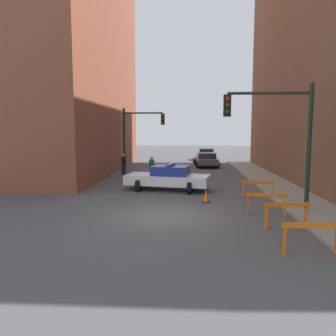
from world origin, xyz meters
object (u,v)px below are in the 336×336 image
object	(u,v)px
parked_car_near	(206,159)
barrier_front	(311,233)
barrier_mid	(286,211)
parked_car_mid	(207,154)
barrier_back	(267,201)
police_car	(168,178)
barrier_corner	(258,187)
pedestrian_corner	(124,164)
traffic_light_near	(281,127)
pedestrian_crossing	(152,168)
traffic_cone	(206,196)
traffic_light_far	(137,130)

from	to	relation	value
parked_car_near	barrier_front	xyz separation A→B (m)	(1.69, -21.82, -0.06)
parked_car_near	barrier_mid	distance (m)	19.41
parked_car_mid	barrier_back	distance (m)	24.90
barrier_front	barrier_back	xyz separation A→B (m)	(-0.23, 4.15, 0.00)
police_car	barrier_corner	distance (m)	5.07
parked_car_near	pedestrian_corner	size ratio (longest dim) A/B	2.64
barrier_front	traffic_light_near	bearing A→B (deg)	84.68
barrier_corner	barrier_front	bearing A→B (deg)	-90.93
traffic_light_near	barrier_front	bearing A→B (deg)	-95.32
traffic_light_near	police_car	xyz separation A→B (m)	(-4.96, 4.51, -2.81)
police_car	barrier_corner	size ratio (longest dim) A/B	3.11
pedestrian_corner	barrier_mid	size ratio (longest dim) A/B	1.05
pedestrian_crossing	pedestrian_corner	distance (m)	3.36
barrier_back	traffic_cone	size ratio (longest dim) A/B	2.41
traffic_light_far	barrier_back	world-z (taller)	traffic_light_far
parked_car_near	barrier_mid	size ratio (longest dim) A/B	2.76
traffic_light_far	police_car	distance (m)	9.33
parked_car_mid	barrier_mid	size ratio (longest dim) A/B	2.77
traffic_light_far	barrier_back	distance (m)	15.84
traffic_cone	pedestrian_crossing	bearing A→B (deg)	117.29
pedestrian_crossing	traffic_cone	bearing A→B (deg)	94.98
parked_car_near	traffic_light_near	bearing A→B (deg)	-85.67
police_car	barrier_mid	distance (m)	8.38
barrier_mid	traffic_cone	bearing A→B (deg)	123.24
police_car	parked_car_mid	distance (m)	19.77
traffic_light_near	barrier_corner	world-z (taller)	traffic_light_near
traffic_light_near	pedestrian_crossing	size ratio (longest dim) A/B	3.13
barrier_corner	parked_car_mid	bearing A→B (deg)	93.68
barrier_corner	pedestrian_corner	bearing A→B (deg)	136.86
barrier_back	traffic_light_far	bearing A→B (deg)	118.06
traffic_light_near	parked_car_near	size ratio (longest dim) A/B	1.19
police_car	barrier_corner	xyz separation A→B (m)	(4.61, -2.10, -0.11)
traffic_light_far	barrier_back	xyz separation A→B (m)	(7.34, -13.76, -2.78)
traffic_light_near	parked_car_near	xyz separation A→B (m)	(-2.15, 16.81, -2.86)
pedestrian_crossing	barrier_back	world-z (taller)	pedestrian_crossing
police_car	traffic_cone	size ratio (longest dim) A/B	7.58
police_car	barrier_mid	size ratio (longest dim) A/B	3.13
barrier_mid	barrier_back	world-z (taller)	same
traffic_light_far	police_car	size ratio (longest dim) A/B	1.05
barrier_front	barrier_back	distance (m)	4.15
parked_car_near	barrier_corner	world-z (taller)	parked_car_near
traffic_light_far	pedestrian_corner	world-z (taller)	traffic_light_far
parked_car_mid	traffic_cone	bearing A→B (deg)	-89.88
pedestrian_crossing	barrier_mid	bearing A→B (deg)	97.33
parked_car_mid	traffic_light_far	bearing A→B (deg)	-116.28
barrier_front	barrier_mid	xyz separation A→B (m)	(0.07, 2.49, 0.00)
traffic_light_near	barrier_mid	size ratio (longest dim) A/B	3.28
traffic_cone	barrier_mid	bearing A→B (deg)	-56.76
traffic_light_near	parked_car_mid	xyz separation A→B (m)	(-1.74, 24.01, -2.86)
traffic_light_near	parked_car_mid	bearing A→B (deg)	94.14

